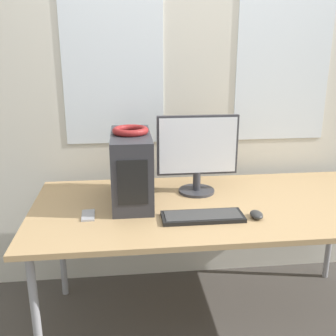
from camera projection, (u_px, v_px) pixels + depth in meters
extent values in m
cube|color=beige|center=(199.00, 87.00, 2.57)|extent=(8.00, 0.06, 2.70)
cube|color=white|center=(112.00, 32.00, 2.38)|extent=(0.63, 0.01, 1.38)
cube|color=white|center=(286.00, 33.00, 2.50)|extent=(0.63, 0.01, 1.38)
cube|color=tan|center=(216.00, 205.00, 2.17)|extent=(2.01, 0.94, 0.03)
cylinder|color=#99999E|center=(37.00, 324.00, 1.82)|extent=(0.04, 0.04, 0.75)
cylinder|color=#99999E|center=(61.00, 244.00, 2.56)|extent=(0.04, 0.04, 0.75)
cylinder|color=#99999E|center=(331.00, 230.00, 2.76)|extent=(0.04, 0.04, 0.75)
cube|color=#2D2D33|center=(132.00, 168.00, 2.15)|extent=(0.21, 0.49, 0.38)
cube|color=black|center=(133.00, 183.00, 1.92)|extent=(0.15, 0.00, 0.23)
torus|color=maroon|center=(130.00, 130.00, 2.09)|extent=(0.19, 0.19, 0.04)
cylinder|color=#333338|center=(196.00, 191.00, 2.33)|extent=(0.21, 0.21, 0.02)
cylinder|color=#333338|center=(197.00, 181.00, 2.31)|extent=(0.05, 0.05, 0.11)
cube|color=#333338|center=(198.00, 145.00, 2.25)|extent=(0.47, 0.03, 0.34)
cube|color=white|center=(198.00, 146.00, 2.23)|extent=(0.44, 0.00, 0.32)
cube|color=black|center=(203.00, 217.00, 1.97)|extent=(0.41, 0.15, 0.02)
cube|color=#383838|center=(203.00, 215.00, 1.97)|extent=(0.38, 0.13, 0.00)
ellipsoid|color=#2D2D2D|center=(256.00, 215.00, 1.98)|extent=(0.06, 0.10, 0.04)
cube|color=#99999E|center=(88.00, 215.00, 2.00)|extent=(0.07, 0.14, 0.01)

